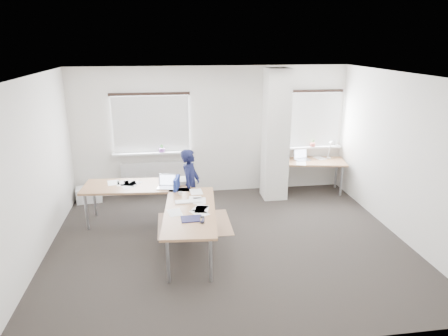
{
  "coord_description": "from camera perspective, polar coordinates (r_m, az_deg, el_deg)",
  "views": [
    {
      "loc": [
        -0.94,
        -6.05,
        3.31
      ],
      "look_at": [
        0.05,
        0.9,
        1.05
      ],
      "focal_mm": 32.0,
      "sensor_mm": 36.0,
      "label": 1
    }
  ],
  "objects": [
    {
      "name": "desk_main",
      "position": [
        7.03,
        -8.51,
        -4.26
      ],
      "size": [
        2.41,
        2.78,
        0.96
      ],
      "rotation": [
        0.0,
        0.0,
        -0.08
      ],
      "color": "olive",
      "rests_on": "ground"
    },
    {
      "name": "desk_side",
      "position": [
        9.19,
        12.66,
        0.78
      ],
      "size": [
        1.5,
        0.93,
        1.22
      ],
      "rotation": [
        0.0,
        0.0,
        -0.17
      ],
      "color": "olive",
      "rests_on": "ground"
    },
    {
      "name": "white_crate",
      "position": [
        9.05,
        -18.69,
        -3.57
      ],
      "size": [
        0.56,
        0.43,
        0.31
      ],
      "primitive_type": "cube",
      "rotation": [
        0.0,
        0.0,
        0.14
      ],
      "color": "white",
      "rests_on": "ground"
    },
    {
      "name": "room_shell",
      "position": [
        6.78,
        1.66,
        4.5
      ],
      "size": [
        6.04,
        5.04,
        2.82
      ],
      "color": "silver",
      "rests_on": "ground"
    },
    {
      "name": "floor_mat",
      "position": [
        7.62,
        -4.27,
        -7.94
      ],
      "size": [
        1.36,
        1.15,
        0.01
      ],
      "primitive_type": "cube",
      "rotation": [
        0.0,
        0.0,
        -0.0
      ],
      "color": "#956D51",
      "rests_on": "ground"
    },
    {
      "name": "ground",
      "position": [
        6.96,
        0.66,
        -10.57
      ],
      "size": [
        6.0,
        6.0,
        0.0
      ],
      "primitive_type": "plane",
      "color": "black",
      "rests_on": "ground"
    },
    {
      "name": "task_chair",
      "position": [
        7.45,
        -5.32,
        -6.38
      ],
      "size": [
        0.53,
        0.52,
        0.95
      ],
      "rotation": [
        0.0,
        0.0,
        -0.22
      ],
      "color": "navy",
      "rests_on": "ground"
    },
    {
      "name": "person",
      "position": [
        7.52,
        -4.81,
        -2.52
      ],
      "size": [
        0.5,
        0.6,
        1.41
      ],
      "primitive_type": "imported",
      "rotation": [
        0.0,
        0.0,
        1.2
      ],
      "color": "black",
      "rests_on": "ground"
    }
  ]
}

